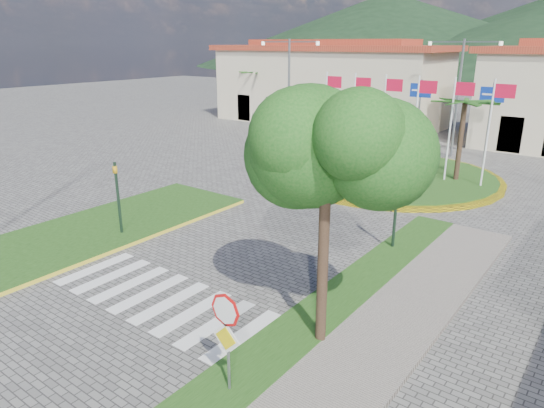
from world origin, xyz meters
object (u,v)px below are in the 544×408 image
Objects in this scene: stop_sign at (226,328)px; car_dark_b at (515,138)px; white_van at (308,120)px; roundabout_island at (391,175)px; deciduous_tree at (327,157)px; car_dark_a at (388,140)px.

stop_sign reaches higher than car_dark_b.
stop_sign is at bearing -134.49° from white_van.
roundabout_island is 4.79× the size of stop_sign.
deciduous_tree is at bearing -177.67° from car_dark_b.
car_dark_b is (17.89, 2.26, -0.02)m from white_van.
roundabout_island is at bearing -116.26° from white_van.
car_dark_b reaches higher than car_dark_a.
car_dark_b is (7.61, 6.72, 0.03)m from car_dark_a.
stop_sign reaches higher than car_dark_a.
car_dark_a is (-9.32, 25.00, -4.56)m from deciduous_tree.
roundabout_island is at bearing 164.83° from car_dark_b.
stop_sign is at bearing -76.27° from roundabout_island.
car_dark_a is 0.92× the size of car_dark_b.
white_van is at bearing 138.55° from roundabout_island.
deciduous_tree is 1.88× the size of car_dark_a.
car_dark_b is at bearing 75.59° from roundabout_island.
stop_sign is 34.79m from car_dark_b.
car_dark_a is (-3.83, 8.00, 0.44)m from roundabout_island.
deciduous_tree is 35.67m from white_van.
car_dark_b is at bearing -36.71° from car_dark_a.
car_dark_b is at bearing 91.83° from stop_sign.
roundabout_island is 15.20m from car_dark_b.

